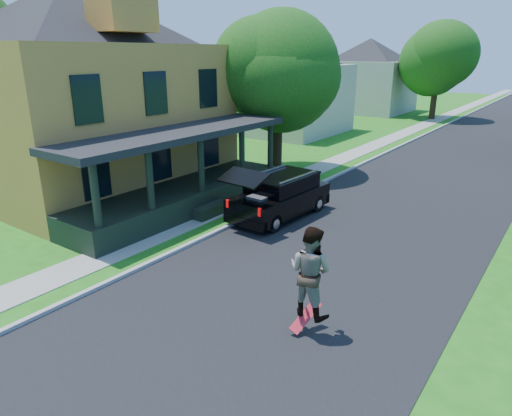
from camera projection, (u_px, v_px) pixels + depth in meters
The scene contains 13 objects.
ground at pixel (217, 343), 9.73m from camera, with size 140.00×140.00×0.00m, color #236414.
street at pixel (452, 165), 25.10m from camera, with size 8.00×120.00×0.02m, color black.
curb at pixel (382, 156), 27.34m from camera, with size 0.15×120.00×0.12m, color #9C9C97.
sidewalk at pixel (357, 152), 28.19m from camera, with size 1.30×120.00×0.03m, color gray.
front_walk at pixel (139, 197), 19.59m from camera, with size 6.50×1.20×0.03m, color gray.
main_house at pixel (78, 75), 19.81m from camera, with size 15.56×15.56×10.10m.
neighbor_house_mid at pixel (285, 76), 34.26m from camera, with size 12.78×12.78×8.30m.
neighbor_house_far at pixel (369, 69), 46.56m from camera, with size 12.78×12.78×8.30m.
black_suv at pixel (280, 196), 16.92m from camera, with size 2.02×4.71×2.15m.
skateboarder at pixel (310, 271), 9.66m from camera, with size 1.02×0.82×2.03m.
skateboard at pixel (306, 317), 10.04m from camera, with size 0.42×0.75×0.60m.
tree_left_mid at pixel (278, 67), 22.29m from camera, with size 5.71×5.59×8.24m.
tree_left_far at pixel (439, 54), 40.41m from camera, with size 6.04×5.93×8.95m.
Camera 1 is at (5.50, -6.23, 5.89)m, focal length 32.00 mm.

